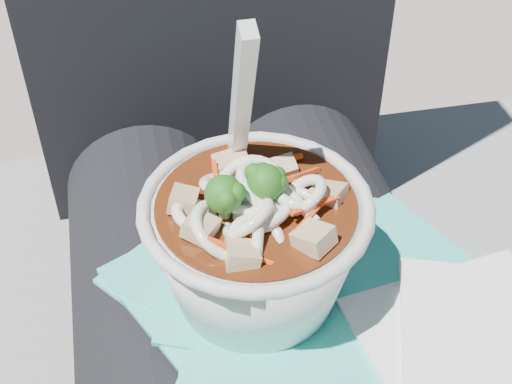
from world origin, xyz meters
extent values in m
cylinder|color=black|center=(-0.08, 0.00, 0.49)|extent=(0.15, 0.48, 0.15)
cylinder|color=black|center=(0.08, 0.00, 0.49)|extent=(0.15, 0.48, 0.15)
cube|color=#2FC6AF|center=(0.01, -0.03, 0.57)|extent=(0.12, 0.13, 0.00)
cube|color=#2FC6AF|center=(-0.03, 0.00, 0.57)|extent=(0.16, 0.18, 0.00)
cube|color=#2FC6AF|center=(-0.03, 0.02, 0.58)|extent=(0.19, 0.20, 0.00)
cube|color=#2FC6AF|center=(0.00, -0.03, 0.58)|extent=(0.17, 0.18, 0.00)
cube|color=#2FC6AF|center=(-0.03, 0.02, 0.58)|extent=(0.19, 0.17, 0.00)
cube|color=#2FC6AF|center=(-0.01, 0.01, 0.58)|extent=(0.20, 0.20, 0.00)
cube|color=#2FC6AF|center=(0.01, 0.02, 0.58)|extent=(0.21, 0.22, 0.00)
cube|color=#2FC6AF|center=(0.07, -0.03, 0.58)|extent=(0.22, 0.20, 0.00)
cube|color=#2FC6AF|center=(0.04, -0.07, 0.59)|extent=(0.20, 0.18, 0.00)
cube|color=#2FC6AF|center=(0.01, -0.07, 0.59)|extent=(0.17, 0.18, 0.00)
cube|color=white|center=(0.12, -0.09, 0.59)|extent=(0.16, 0.16, 0.00)
cube|color=white|center=(0.13, -0.09, 0.60)|extent=(0.15, 0.15, 0.00)
torus|color=silver|center=(-0.02, -0.01, 0.67)|extent=(0.15, 0.15, 0.01)
cylinder|color=#3F1809|center=(-0.02, -0.01, 0.67)|extent=(0.13, 0.13, 0.01)
torus|color=white|center=(-0.04, -0.03, 0.68)|extent=(0.05, 0.06, 0.03)
torus|color=white|center=(-0.02, 0.00, 0.67)|extent=(0.04, 0.04, 0.03)
torus|color=white|center=(-0.01, -0.01, 0.68)|extent=(0.06, 0.07, 0.04)
torus|color=white|center=(-0.01, -0.02, 0.68)|extent=(0.05, 0.05, 0.02)
torus|color=white|center=(0.01, -0.02, 0.68)|extent=(0.04, 0.04, 0.03)
torus|color=white|center=(0.01, -0.02, 0.68)|extent=(0.04, 0.04, 0.02)
torus|color=white|center=(-0.02, -0.01, 0.68)|extent=(0.05, 0.05, 0.02)
torus|color=white|center=(-0.02, -0.03, 0.68)|extent=(0.04, 0.05, 0.04)
torus|color=white|center=(-0.05, -0.02, 0.68)|extent=(0.05, 0.05, 0.03)
torus|color=white|center=(-0.03, 0.00, 0.68)|extent=(0.05, 0.04, 0.03)
torus|color=white|center=(-0.02, -0.04, 0.67)|extent=(0.05, 0.05, 0.03)
torus|color=white|center=(-0.02, 0.00, 0.68)|extent=(0.06, 0.06, 0.03)
cylinder|color=white|center=(0.01, -0.02, 0.68)|extent=(0.02, 0.04, 0.01)
cylinder|color=white|center=(-0.01, 0.00, 0.68)|extent=(0.02, 0.03, 0.01)
cylinder|color=white|center=(-0.03, -0.01, 0.68)|extent=(0.03, 0.03, 0.03)
cylinder|color=white|center=(-0.02, -0.04, 0.68)|extent=(0.02, 0.03, 0.02)
cylinder|color=#779D4C|center=(-0.01, -0.01, 0.68)|extent=(0.01, 0.01, 0.01)
sphere|color=#154F12|center=(-0.01, -0.01, 0.69)|extent=(0.02, 0.02, 0.02)
sphere|color=#154F12|center=(-0.01, 0.00, 0.69)|extent=(0.01, 0.01, 0.01)
sphere|color=#154F12|center=(0.00, -0.01, 0.69)|extent=(0.01, 0.01, 0.01)
sphere|color=#154F12|center=(-0.02, -0.01, 0.70)|extent=(0.01, 0.01, 0.01)
sphere|color=#154F12|center=(0.00, -0.01, 0.69)|extent=(0.01, 0.01, 0.01)
cylinder|color=#779D4C|center=(-0.04, -0.02, 0.68)|extent=(0.01, 0.01, 0.01)
sphere|color=#154F12|center=(-0.04, -0.02, 0.69)|extent=(0.02, 0.02, 0.02)
sphere|color=#154F12|center=(-0.03, -0.01, 0.69)|extent=(0.01, 0.01, 0.01)
sphere|color=#154F12|center=(-0.03, -0.02, 0.69)|extent=(0.01, 0.01, 0.01)
sphere|color=#154F12|center=(-0.03, -0.02, 0.70)|extent=(0.01, 0.01, 0.01)
sphere|color=#154F12|center=(-0.04, -0.02, 0.69)|extent=(0.01, 0.01, 0.01)
cube|color=#EC4713|center=(0.01, 0.00, 0.68)|extent=(0.04, 0.02, 0.01)
cube|color=#EC4713|center=(0.00, 0.02, 0.68)|extent=(0.04, 0.01, 0.00)
cube|color=#EC4713|center=(-0.02, -0.02, 0.68)|extent=(0.01, 0.04, 0.01)
cube|color=#EC4713|center=(0.02, -0.03, 0.68)|extent=(0.04, 0.02, 0.01)
cube|color=#EC4713|center=(0.01, -0.04, 0.68)|extent=(0.03, 0.03, 0.00)
cube|color=#EC4713|center=(-0.04, 0.00, 0.68)|extent=(0.01, 0.04, 0.01)
cube|color=#EC4713|center=(-0.03, -0.06, 0.68)|extent=(0.04, 0.03, 0.02)
cube|color=#EC4713|center=(-0.03, 0.01, 0.68)|extent=(0.04, 0.02, 0.01)
cube|color=#EC4713|center=(0.00, 0.01, 0.68)|extent=(0.04, 0.02, 0.01)
cube|color=tan|center=(0.03, -0.01, 0.67)|extent=(0.03, 0.03, 0.02)
cube|color=tan|center=(0.01, 0.02, 0.67)|extent=(0.02, 0.02, 0.01)
cube|color=tan|center=(-0.02, 0.03, 0.67)|extent=(0.03, 0.03, 0.02)
cube|color=tan|center=(-0.06, 0.00, 0.68)|extent=(0.02, 0.02, 0.02)
cube|color=tan|center=(-0.05, -0.03, 0.68)|extent=(0.03, 0.03, 0.02)
cube|color=tan|center=(-0.03, -0.05, 0.67)|extent=(0.02, 0.02, 0.02)
cube|color=tan|center=(0.01, -0.05, 0.68)|extent=(0.03, 0.03, 0.02)
ellipsoid|color=silver|center=(-0.02, -0.02, 0.68)|extent=(0.03, 0.04, 0.01)
cube|color=silver|center=(-0.02, 0.02, 0.73)|extent=(0.01, 0.06, 0.13)
camera|label=1|loc=(-0.09, -0.33, 0.98)|focal=50.00mm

